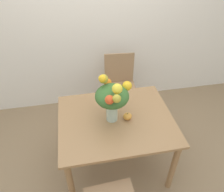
{
  "coord_description": "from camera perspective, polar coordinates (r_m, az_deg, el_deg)",
  "views": [
    {
      "loc": [
        -0.33,
        -1.52,
        2.26
      ],
      "look_at": [
        -0.04,
        0.01,
        1.02
      ],
      "focal_mm": 35.0,
      "sensor_mm": 36.0,
      "label": 1
    }
  ],
  "objects": [
    {
      "name": "dining_chair_near_window",
      "position": [
        3.01,
        2.1,
        2.52
      ],
      "size": [
        0.46,
        0.46,
        0.92
      ],
      "rotation": [
        0.0,
        0.0,
        -0.09
      ],
      "color": "#9E7A56",
      "rests_on": "ground_plane"
    },
    {
      "name": "ground_plane",
      "position": [
        2.74,
        0.87,
        -16.89
      ],
      "size": [
        12.0,
        12.0,
        0.0
      ],
      "primitive_type": "plane",
      "color": "#8E7556"
    },
    {
      "name": "wall_back",
      "position": [
        2.96,
        -4.1,
        20.64
      ],
      "size": [
        8.0,
        0.06,
        2.7
      ],
      "color": "white",
      "rests_on": "ground_plane"
    },
    {
      "name": "pumpkin",
      "position": [
        2.16,
        4.08,
        -5.3
      ],
      "size": [
        0.08,
        0.08,
        0.08
      ],
      "color": "gold",
      "rests_on": "dining_table"
    },
    {
      "name": "dining_table",
      "position": [
        2.25,
        1.02,
        -7.85
      ],
      "size": [
        1.13,
        0.92,
        0.73
      ],
      "color": "#9E754C",
      "rests_on": "ground_plane"
    },
    {
      "name": "flower_vase",
      "position": [
        1.99,
        0.05,
        -0.27
      ],
      "size": [
        0.35,
        0.4,
        0.48
      ],
      "color": "#B2CCBC",
      "rests_on": "dining_table"
    }
  ]
}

